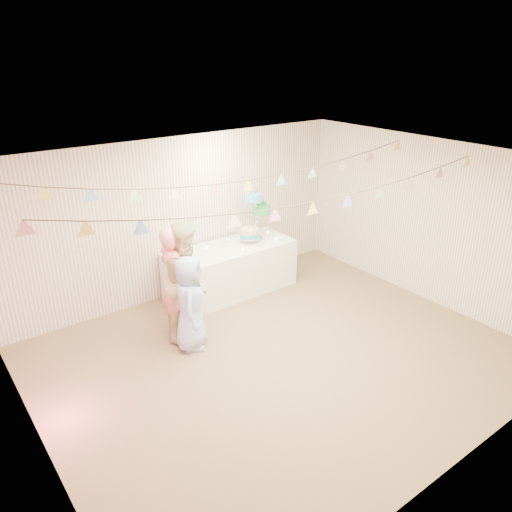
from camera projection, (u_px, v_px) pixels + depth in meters
floor at (280, 357)px, 6.71m from camera, size 6.00×6.00×0.00m
ceiling at (284, 165)px, 5.69m from camera, size 6.00×6.00×0.00m
back_wall at (183, 217)px, 8.04m from camera, size 6.00×6.00×0.00m
front_wall at (463, 364)px, 4.36m from camera, size 6.00×6.00×0.00m
left_wall at (28, 350)px, 4.55m from camera, size 5.00×5.00×0.00m
right_wall at (428, 222)px, 7.86m from camera, size 5.00×5.00×0.00m
table at (231, 269)px, 8.34m from camera, size 2.17×0.87×0.81m
cake_stand at (255, 219)px, 8.38m from camera, size 0.76×0.45×0.85m
cake_bottom at (250, 240)px, 8.38m from camera, size 0.31×0.31×0.15m
cake_middle at (261, 219)px, 8.57m from camera, size 0.27×0.27×0.22m
cake_top_tier at (253, 208)px, 8.24m from camera, size 0.25×0.25×0.19m
platter at (208, 257)px, 7.91m from camera, size 0.34×0.34×0.02m
posy at (227, 246)px, 8.19m from camera, size 0.12×0.12×0.14m
person_adult_a at (175, 282)px, 6.93m from camera, size 0.43×0.62×1.65m
person_adult_b at (187, 280)px, 6.94m from camera, size 1.04×1.03×1.70m
person_child at (190, 303)px, 6.69m from camera, size 0.71×0.79×1.35m
bunting_back at (230, 169)px, 6.60m from camera, size 5.60×1.10×0.40m
bunting_front at (295, 193)px, 5.66m from camera, size 5.60×0.90×0.36m
tealight_0 at (192, 261)px, 7.62m from camera, size 0.04×0.04×0.03m
tealight_1 at (206, 247)px, 8.11m from camera, size 0.04×0.04×0.03m
tealight_2 at (243, 249)px, 8.07m from camera, size 0.04×0.04×0.03m
tealight_3 at (240, 238)px, 8.53m from camera, size 0.04×0.04×0.03m
tealight_4 at (276, 238)px, 8.49m from camera, size 0.04×0.04×0.03m
tealight_5 at (268, 232)px, 8.78m from camera, size 0.04×0.04×0.03m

